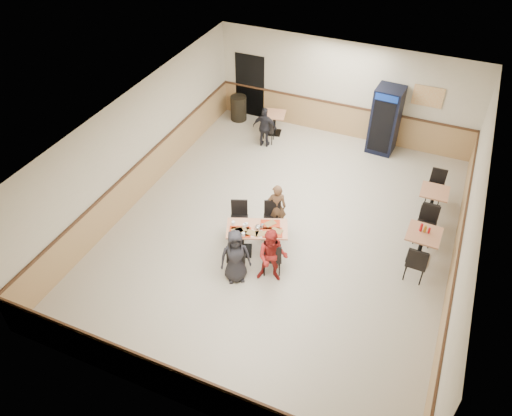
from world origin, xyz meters
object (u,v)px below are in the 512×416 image
at_px(side_table_far, 433,199).
at_px(back_table, 274,120).
at_px(lone_diner, 265,127).
at_px(pepsi_cooler, 385,120).
at_px(diner_man_opposite, 276,208).
at_px(side_table_near, 422,242).
at_px(diner_woman_left, 235,256).
at_px(main_table, 257,236).
at_px(trash_bin, 239,108).
at_px(diner_woman_right, 272,256).

relative_size(side_table_far, back_table, 0.94).
bearing_deg(lone_diner, side_table_far, 159.87).
relative_size(lone_diner, pepsi_cooler, 0.63).
distance_m(diner_man_opposite, lone_diner, 3.80).
xyz_separation_m(side_table_near, pepsi_cooler, (-1.83, 4.25, 0.49)).
xyz_separation_m(diner_woman_left, side_table_far, (3.63, 4.00, -0.20)).
distance_m(diner_man_opposite, side_table_far, 4.02).
bearing_deg(lone_diner, back_table, -95.92).
distance_m(main_table, pepsi_cooler, 5.81).
height_order(main_table, side_table_near, side_table_near).
height_order(side_table_near, trash_bin, trash_bin).
distance_m(diner_woman_right, back_table, 6.22).
bearing_deg(side_table_far, diner_woman_left, -132.28).
bearing_deg(main_table, side_table_far, 19.00).
bearing_deg(side_table_far, main_table, -139.23).
xyz_separation_m(main_table, trash_bin, (-3.02, 5.49, -0.09)).
relative_size(main_table, side_table_near, 1.96).
xyz_separation_m(side_table_far, trash_bin, (-6.55, 2.44, -0.07)).
bearing_deg(diner_woman_left, pepsi_cooler, 42.10).
bearing_deg(diner_woman_right, side_table_far, 36.74).
distance_m(side_table_far, pepsi_cooler, 3.13).
bearing_deg(pepsi_cooler, trash_bin, -175.69).
relative_size(diner_woman_right, side_table_far, 1.92).
height_order(lone_diner, side_table_far, lone_diner).
bearing_deg(back_table, side_table_far, -22.16).
distance_m(side_table_near, trash_bin, 7.78).
distance_m(side_table_far, trash_bin, 6.99).
bearing_deg(diner_woman_left, diner_man_opposite, 51.55).
bearing_deg(side_table_near, trash_bin, 147.24).
bearing_deg(diner_man_opposite, trash_bin, -81.39).
distance_m(lone_diner, pepsi_cooler, 3.54).
bearing_deg(back_table, main_table, -72.61).
distance_m(diner_woman_left, diner_man_opposite, 1.91).
bearing_deg(trash_bin, side_table_near, -32.76).
bearing_deg(main_table, back_table, 85.61).
bearing_deg(main_table, diner_woman_left, -117.90).
height_order(diner_woman_right, back_table, diner_woman_right).
bearing_deg(diner_woman_left, side_table_far, 15.39).
relative_size(diner_woman_left, side_table_far, 1.88).
bearing_deg(side_table_near, lone_diner, 149.16).
bearing_deg(diner_woman_left, main_table, 51.55).
bearing_deg(side_table_near, side_table_far, 89.93).
relative_size(diner_woman_left, diner_woman_right, 0.98).
height_order(diner_woman_right, side_table_far, diner_woman_right).
xyz_separation_m(side_table_far, back_table, (-5.14, 2.09, -0.02)).
distance_m(side_table_near, pepsi_cooler, 4.65).
height_order(main_table, back_table, main_table).
distance_m(side_table_near, back_table, 6.43).
bearing_deg(main_table, diner_woman_right, -67.62).
bearing_deg(side_table_far, back_table, 157.84).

